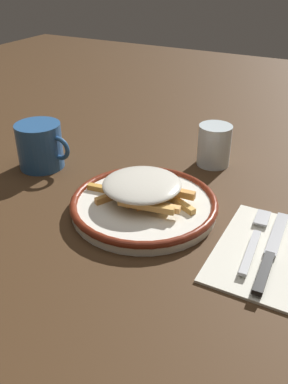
% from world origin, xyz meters
% --- Properties ---
extents(ground_plane, '(2.60, 2.60, 0.00)m').
position_xyz_m(ground_plane, '(0.00, 0.00, 0.00)').
color(ground_plane, '#412A17').
extents(plate, '(0.26, 0.26, 0.03)m').
position_xyz_m(plate, '(0.00, 0.00, 0.01)').
color(plate, white).
rests_on(plate, ground_plane).
extents(fries_heap, '(0.21, 0.19, 0.04)m').
position_xyz_m(fries_heap, '(-0.01, 0.01, 0.04)').
color(fries_heap, '#E09442').
rests_on(fries_heap, plate).
extents(napkin, '(0.16, 0.22, 0.01)m').
position_xyz_m(napkin, '(0.22, -0.02, 0.00)').
color(napkin, silver).
rests_on(napkin, ground_plane).
extents(fork, '(0.03, 0.18, 0.01)m').
position_xyz_m(fork, '(0.20, -0.00, 0.01)').
color(fork, silver).
rests_on(fork, napkin).
extents(knife, '(0.03, 0.21, 0.01)m').
position_xyz_m(knife, '(0.23, -0.04, 0.01)').
color(knife, black).
rests_on(knife, napkin).
extents(water_glass, '(0.07, 0.07, 0.09)m').
position_xyz_m(water_glass, '(0.04, 0.23, 0.04)').
color(water_glass, silver).
rests_on(water_glass, ground_plane).
extents(coffee_mug, '(0.12, 0.09, 0.09)m').
position_xyz_m(coffee_mug, '(-0.27, 0.05, 0.05)').
color(coffee_mug, '#29568F').
rests_on(coffee_mug, ground_plane).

